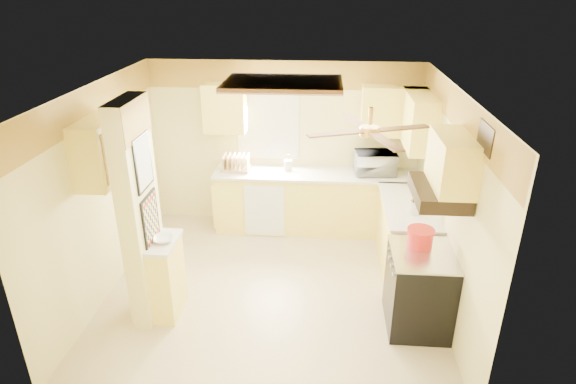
# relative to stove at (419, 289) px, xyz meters

# --- Properties ---
(floor) EXTENTS (4.00, 4.00, 0.00)m
(floor) POSITION_rel_stove_xyz_m (-1.67, 0.55, -0.46)
(floor) COLOR #CAB38C
(floor) RESTS_ON ground
(ceiling) EXTENTS (4.00, 4.00, 0.00)m
(ceiling) POSITION_rel_stove_xyz_m (-1.67, 0.55, 2.04)
(ceiling) COLOR white
(ceiling) RESTS_ON wall_back
(wall_back) EXTENTS (4.00, 0.00, 4.00)m
(wall_back) POSITION_rel_stove_xyz_m (-1.67, 2.45, 0.79)
(wall_back) COLOR #E6D98C
(wall_back) RESTS_ON floor
(wall_front) EXTENTS (4.00, 0.00, 4.00)m
(wall_front) POSITION_rel_stove_xyz_m (-1.67, -1.35, 0.79)
(wall_front) COLOR #E6D98C
(wall_front) RESTS_ON floor
(wall_left) EXTENTS (0.00, 3.80, 3.80)m
(wall_left) POSITION_rel_stove_xyz_m (-3.67, 0.55, 0.79)
(wall_left) COLOR #E6D98C
(wall_left) RESTS_ON floor
(wall_right) EXTENTS (0.00, 3.80, 3.80)m
(wall_right) POSITION_rel_stove_xyz_m (0.33, 0.55, 0.79)
(wall_right) COLOR #E6D98C
(wall_right) RESTS_ON floor
(wallpaper_border) EXTENTS (4.00, 0.02, 0.40)m
(wallpaper_border) POSITION_rel_stove_xyz_m (-1.67, 2.43, 1.84)
(wallpaper_border) COLOR gold
(wallpaper_border) RESTS_ON wall_back
(partition_column) EXTENTS (0.20, 0.70, 2.50)m
(partition_column) POSITION_rel_stove_xyz_m (-3.02, 0.00, 0.79)
(partition_column) COLOR #E6D98C
(partition_column) RESTS_ON floor
(partition_ledge) EXTENTS (0.25, 0.55, 0.90)m
(partition_ledge) POSITION_rel_stove_xyz_m (-2.80, 0.00, -0.01)
(partition_ledge) COLOR #FFEC64
(partition_ledge) RESTS_ON floor
(ledge_top) EXTENTS (0.28, 0.58, 0.04)m
(ledge_top) POSITION_rel_stove_xyz_m (-2.80, 0.00, 0.46)
(ledge_top) COLOR silver
(ledge_top) RESTS_ON partition_ledge
(lower_cabinets_back) EXTENTS (3.00, 0.60, 0.90)m
(lower_cabinets_back) POSITION_rel_stove_xyz_m (-1.17, 2.15, -0.01)
(lower_cabinets_back) COLOR #FFEC64
(lower_cabinets_back) RESTS_ON floor
(lower_cabinets_right) EXTENTS (0.60, 1.40, 0.90)m
(lower_cabinets_right) POSITION_rel_stove_xyz_m (0.03, 1.15, -0.01)
(lower_cabinets_right) COLOR #FFEC64
(lower_cabinets_right) RESTS_ON floor
(countertop_back) EXTENTS (3.04, 0.64, 0.04)m
(countertop_back) POSITION_rel_stove_xyz_m (-1.17, 2.14, 0.46)
(countertop_back) COLOR silver
(countertop_back) RESTS_ON lower_cabinets_back
(countertop_right) EXTENTS (0.64, 1.44, 0.04)m
(countertop_right) POSITION_rel_stove_xyz_m (0.02, 1.15, 0.46)
(countertop_right) COLOR silver
(countertop_right) RESTS_ON lower_cabinets_right
(dishwasher_panel) EXTENTS (0.58, 0.02, 0.80)m
(dishwasher_panel) POSITION_rel_stove_xyz_m (-1.92, 1.84, -0.03)
(dishwasher_panel) COLOR white
(dishwasher_panel) RESTS_ON lower_cabinets_back
(window) EXTENTS (0.92, 0.02, 1.02)m
(window) POSITION_rel_stove_xyz_m (-1.92, 2.44, 1.09)
(window) COLOR white
(window) RESTS_ON wall_back
(upper_cab_back_left) EXTENTS (0.60, 0.35, 0.70)m
(upper_cab_back_left) POSITION_rel_stove_xyz_m (-2.52, 2.27, 1.39)
(upper_cab_back_left) COLOR #FFEC64
(upper_cab_back_left) RESTS_ON wall_back
(upper_cab_back_right) EXTENTS (0.90, 0.35, 0.70)m
(upper_cab_back_right) POSITION_rel_stove_xyz_m (-0.12, 2.27, 1.39)
(upper_cab_back_right) COLOR #FFEC64
(upper_cab_back_right) RESTS_ON wall_back
(upper_cab_right) EXTENTS (0.35, 1.00, 0.70)m
(upper_cab_right) POSITION_rel_stove_xyz_m (0.16, 1.80, 1.39)
(upper_cab_right) COLOR #FFEC64
(upper_cab_right) RESTS_ON wall_right
(upper_cab_left_wall) EXTENTS (0.35, 0.75, 0.70)m
(upper_cab_left_wall) POSITION_rel_stove_xyz_m (-3.49, 0.30, 1.39)
(upper_cab_left_wall) COLOR #FFEC64
(upper_cab_left_wall) RESTS_ON wall_left
(upper_cab_over_stove) EXTENTS (0.35, 0.76, 0.52)m
(upper_cab_over_stove) POSITION_rel_stove_xyz_m (0.16, 0.00, 1.49)
(upper_cab_over_stove) COLOR #FFEC64
(upper_cab_over_stove) RESTS_ON wall_right
(stove) EXTENTS (0.68, 0.77, 0.92)m
(stove) POSITION_rel_stove_xyz_m (0.00, 0.00, 0.00)
(stove) COLOR black
(stove) RESTS_ON floor
(range_hood) EXTENTS (0.50, 0.76, 0.14)m
(range_hood) POSITION_rel_stove_xyz_m (0.07, 0.00, 1.16)
(range_hood) COLOR black
(range_hood) RESTS_ON upper_cab_over_stove
(poster_menu) EXTENTS (0.02, 0.42, 0.57)m
(poster_menu) POSITION_rel_stove_xyz_m (-2.91, 0.00, 1.39)
(poster_menu) COLOR black
(poster_menu) RESTS_ON partition_column
(poster_nashville) EXTENTS (0.02, 0.42, 0.57)m
(poster_nashville) POSITION_rel_stove_xyz_m (-2.91, 0.00, 0.74)
(poster_nashville) COLOR black
(poster_nashville) RESTS_ON partition_column
(ceiling_light_panel) EXTENTS (1.35, 0.95, 0.06)m
(ceiling_light_panel) POSITION_rel_stove_xyz_m (-1.57, 1.05, 2.00)
(ceiling_light_panel) COLOR brown
(ceiling_light_panel) RESTS_ON ceiling
(ceiling_fan) EXTENTS (1.15, 1.15, 0.26)m
(ceiling_fan) POSITION_rel_stove_xyz_m (-0.67, -0.15, 1.83)
(ceiling_fan) COLOR gold
(ceiling_fan) RESTS_ON ceiling
(vent_grate) EXTENTS (0.02, 0.40, 0.25)m
(vent_grate) POSITION_rel_stove_xyz_m (0.31, -0.35, 1.84)
(vent_grate) COLOR black
(vent_grate) RESTS_ON wall_right
(microwave) EXTENTS (0.62, 0.45, 0.32)m
(microwave) POSITION_rel_stove_xyz_m (-0.32, 2.19, 0.64)
(microwave) COLOR white
(microwave) RESTS_ON countertop_back
(bowl) EXTENTS (0.27, 0.27, 0.05)m
(bowl) POSITION_rel_stove_xyz_m (-2.79, -0.01, 0.51)
(bowl) COLOR white
(bowl) RESTS_ON ledge_top
(dutch_oven) EXTENTS (0.29, 0.29, 0.19)m
(dutch_oven) POSITION_rel_stove_xyz_m (-0.02, 0.17, 0.55)
(dutch_oven) COLOR red
(dutch_oven) RESTS_ON stove
(kettle) EXTENTS (0.13, 0.13, 0.20)m
(kettle) POSITION_rel_stove_xyz_m (0.05, 0.88, 0.57)
(kettle) COLOR silver
(kettle) RESTS_ON countertop_right
(dish_rack) EXTENTS (0.42, 0.31, 0.23)m
(dish_rack) POSITION_rel_stove_xyz_m (-2.38, 2.16, 0.56)
(dish_rack) COLOR tan
(dish_rack) RESTS_ON countertop_back
(utensil_crock) EXTENTS (0.12, 0.12, 0.24)m
(utensil_crock) POSITION_rel_stove_xyz_m (-1.60, 2.21, 0.56)
(utensil_crock) COLOR white
(utensil_crock) RESTS_ON countertop_back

